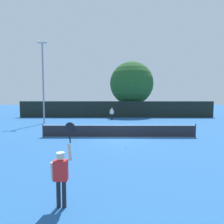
% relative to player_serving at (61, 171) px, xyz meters
% --- Properties ---
extents(ground_plane, '(120.00, 120.00, 0.00)m').
position_rel_player_serving_xyz_m(ground_plane, '(1.90, 9.79, -1.05)').
color(ground_plane, '#235693').
extents(tennis_net, '(11.91, 0.08, 1.07)m').
position_rel_player_serving_xyz_m(tennis_net, '(1.90, 9.79, -0.54)').
color(tennis_net, '#232328').
rests_on(tennis_net, ground).
extents(perimeter_fence, '(29.19, 0.12, 2.45)m').
position_rel_player_serving_xyz_m(perimeter_fence, '(1.90, 24.47, 0.17)').
color(perimeter_fence, black).
rests_on(perimeter_fence, ground).
extents(player_serving, '(0.67, 0.39, 2.43)m').
position_rel_player_serving_xyz_m(player_serving, '(0.00, 0.00, 0.00)').
color(player_serving, red).
rests_on(player_serving, ground).
extents(player_receiving, '(0.57, 0.23, 1.55)m').
position_rel_player_serving_xyz_m(player_receiving, '(1.24, 21.76, -0.11)').
color(player_receiving, white).
rests_on(player_receiving, ground).
extents(tennis_ball, '(0.07, 0.07, 0.07)m').
position_rel_player_serving_xyz_m(tennis_ball, '(2.22, 6.71, -1.02)').
color(tennis_ball, '#CCE033').
rests_on(tennis_ball, ground).
extents(light_pole, '(1.18, 0.28, 9.53)m').
position_rel_player_serving_xyz_m(light_pole, '(-6.66, 17.67, 4.29)').
color(light_pole, gray).
rests_on(light_pole, ground).
extents(large_tree, '(7.12, 7.12, 8.87)m').
position_rel_player_serving_xyz_m(large_tree, '(4.46, 27.63, 4.25)').
color(large_tree, brown).
rests_on(large_tree, ground).
extents(parked_car_near, '(2.04, 4.26, 1.69)m').
position_rel_player_serving_xyz_m(parked_car_near, '(-5.56, 32.20, -0.28)').
color(parked_car_near, black).
rests_on(parked_car_near, ground).
extents(parked_car_mid, '(2.29, 4.36, 1.69)m').
position_rel_player_serving_xyz_m(parked_car_mid, '(-0.60, 32.83, -0.28)').
color(parked_car_mid, black).
rests_on(parked_car_mid, ground).
extents(parked_car_far, '(1.99, 4.24, 1.69)m').
position_rel_player_serving_xyz_m(parked_car_far, '(4.01, 29.75, -0.28)').
color(parked_car_far, navy).
rests_on(parked_car_far, ground).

